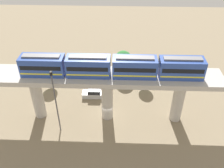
% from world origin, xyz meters
% --- Properties ---
extents(ground_plane, '(120.00, 120.00, 0.00)m').
position_xyz_m(ground_plane, '(0.00, 0.00, 0.00)').
color(ground_plane, '#84755B').
extents(viaduct, '(5.20, 35.80, 8.73)m').
position_xyz_m(viaduct, '(0.00, 0.00, 6.73)').
color(viaduct, '#B7B2AA').
rests_on(viaduct, ground).
extents(train, '(2.64, 27.45, 3.24)m').
position_xyz_m(train, '(0.00, 0.71, 10.26)').
color(train, '#2D4CA5').
rests_on(train, viaduct).
extents(parked_car_blue, '(1.96, 4.27, 1.76)m').
position_xyz_m(parked_car_blue, '(-12.71, -6.42, 0.74)').
color(parked_car_blue, '#284CB7').
rests_on(parked_car_blue, ground).
extents(parked_car_silver, '(1.85, 4.22, 1.76)m').
position_xyz_m(parked_car_silver, '(-5.54, -2.94, 0.74)').
color(parked_car_silver, '#B2B5BA').
rests_on(parked_car_silver, ground).
extents(tree_near_viaduct, '(3.67, 3.67, 5.72)m').
position_xyz_m(tree_near_viaduct, '(-13.38, 2.64, 3.87)').
color(tree_near_viaduct, brown).
rests_on(tree_near_viaduct, ground).
extents(tree_mid_lot, '(2.99, 2.99, 5.15)m').
position_xyz_m(tree_mid_lot, '(-9.57, -11.96, 3.63)').
color(tree_mid_lot, brown).
rests_on(tree_mid_lot, ground).
extents(tree_far_corner, '(2.82, 2.82, 5.05)m').
position_xyz_m(tree_far_corner, '(-10.03, 6.77, 3.61)').
color(tree_far_corner, brown).
rests_on(tree_far_corner, ground).
extents(signal_post, '(0.44, 0.28, 11.33)m').
position_xyz_m(signal_post, '(3.40, -7.51, 6.20)').
color(signal_post, '#4C4C51').
rests_on(signal_post, ground).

